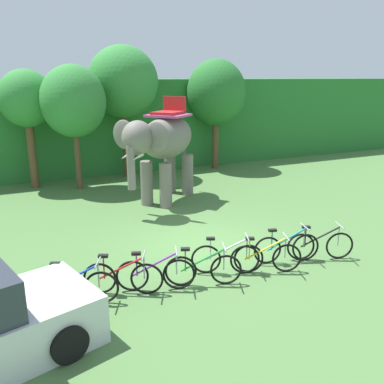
{
  "coord_description": "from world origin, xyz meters",
  "views": [
    {
      "loc": [
        -4.55,
        -9.19,
        4.48
      ],
      "look_at": [
        0.06,
        1.0,
        1.3
      ],
      "focal_mm": 38.1,
      "sensor_mm": 36.0,
      "label": 1
    }
  ],
  "objects_px": {
    "tree_center": "(123,82)",
    "bike_purple": "(155,274)",
    "bike_blue": "(77,286)",
    "tree_left": "(26,100)",
    "bike_teal": "(286,248)",
    "bike_white": "(227,258)",
    "bike_yellow": "(266,258)",
    "tree_right": "(73,102)",
    "bike_green": "(203,269)",
    "elephant": "(163,143)",
    "bike_black": "(320,245)",
    "bike_red": "(123,277)",
    "tree_center_left": "(216,93)"
  },
  "relations": [
    {
      "from": "tree_center",
      "to": "bike_purple",
      "type": "relative_size",
      "value": 3.58
    },
    {
      "from": "bike_blue",
      "to": "tree_left",
      "type": "bearing_deg",
      "value": 90.63
    },
    {
      "from": "bike_blue",
      "to": "bike_teal",
      "type": "xyz_separation_m",
      "value": [
        5.06,
        -0.18,
        0.0
      ]
    },
    {
      "from": "bike_white",
      "to": "bike_teal",
      "type": "relative_size",
      "value": 0.96
    },
    {
      "from": "bike_yellow",
      "to": "bike_blue",
      "type": "bearing_deg",
      "value": 173.96
    },
    {
      "from": "bike_purple",
      "to": "bike_white",
      "type": "relative_size",
      "value": 1.02
    },
    {
      "from": "tree_right",
      "to": "bike_green",
      "type": "height_order",
      "value": "tree_right"
    },
    {
      "from": "elephant",
      "to": "bike_white",
      "type": "height_order",
      "value": "elephant"
    },
    {
      "from": "bike_teal",
      "to": "bike_black",
      "type": "distance_m",
      "value": 0.9
    },
    {
      "from": "tree_right",
      "to": "bike_white",
      "type": "relative_size",
      "value": 3.1
    },
    {
      "from": "bike_green",
      "to": "bike_white",
      "type": "relative_size",
      "value": 1.01
    },
    {
      "from": "tree_center",
      "to": "bike_green",
      "type": "relative_size",
      "value": 3.6
    },
    {
      "from": "tree_right",
      "to": "bike_yellow",
      "type": "height_order",
      "value": "tree_right"
    },
    {
      "from": "tree_center",
      "to": "bike_purple",
      "type": "bearing_deg",
      "value": -102.34
    },
    {
      "from": "bike_red",
      "to": "bike_yellow",
      "type": "bearing_deg",
      "value": -7.31
    },
    {
      "from": "bike_yellow",
      "to": "tree_center",
      "type": "bearing_deg",
      "value": 91.72
    },
    {
      "from": "tree_left",
      "to": "bike_green",
      "type": "bearing_deg",
      "value": -75.03
    },
    {
      "from": "tree_right",
      "to": "tree_center",
      "type": "distance_m",
      "value": 2.85
    },
    {
      "from": "tree_center",
      "to": "bike_red",
      "type": "xyz_separation_m",
      "value": [
        -2.99,
        -10.42,
        -3.85
      ]
    },
    {
      "from": "tree_right",
      "to": "tree_center_left",
      "type": "height_order",
      "value": "tree_center_left"
    },
    {
      "from": "elephant",
      "to": "bike_white",
      "type": "relative_size",
      "value": 2.38
    },
    {
      "from": "tree_right",
      "to": "bike_yellow",
      "type": "distance_m",
      "value": 10.34
    },
    {
      "from": "tree_left",
      "to": "bike_black",
      "type": "distance_m",
      "value": 12.44
    },
    {
      "from": "bike_yellow",
      "to": "bike_black",
      "type": "relative_size",
      "value": 1.0
    },
    {
      "from": "bike_purple",
      "to": "bike_yellow",
      "type": "bearing_deg",
      "value": -6.37
    },
    {
      "from": "tree_center_left",
      "to": "bike_black",
      "type": "bearing_deg",
      "value": -103.53
    },
    {
      "from": "tree_center_left",
      "to": "bike_blue",
      "type": "distance_m",
      "value": 13.74
    },
    {
      "from": "tree_center_left",
      "to": "elephant",
      "type": "bearing_deg",
      "value": -135.21
    },
    {
      "from": "elephant",
      "to": "bike_white",
      "type": "bearing_deg",
      "value": -96.27
    },
    {
      "from": "tree_left",
      "to": "bike_green",
      "type": "xyz_separation_m",
      "value": [
        2.78,
        -10.38,
        -3.2
      ]
    },
    {
      "from": "tree_left",
      "to": "tree_center",
      "type": "relative_size",
      "value": 0.82
    },
    {
      "from": "tree_center_left",
      "to": "bike_red",
      "type": "height_order",
      "value": "tree_center_left"
    },
    {
      "from": "bike_blue",
      "to": "bike_yellow",
      "type": "relative_size",
      "value": 0.97
    },
    {
      "from": "tree_center_left",
      "to": "bike_blue",
      "type": "xyz_separation_m",
      "value": [
        -8.5,
        -10.27,
        -3.32
      ]
    },
    {
      "from": "elephant",
      "to": "bike_black",
      "type": "relative_size",
      "value": 2.35
    },
    {
      "from": "bike_blue",
      "to": "bike_teal",
      "type": "height_order",
      "value": "same"
    },
    {
      "from": "bike_blue",
      "to": "elephant",
      "type": "bearing_deg",
      "value": 55.22
    },
    {
      "from": "bike_yellow",
      "to": "bike_black",
      "type": "height_order",
      "value": "same"
    },
    {
      "from": "elephant",
      "to": "tree_center",
      "type": "bearing_deg",
      "value": 91.91
    },
    {
      "from": "elephant",
      "to": "bike_purple",
      "type": "height_order",
      "value": "elephant"
    },
    {
      "from": "elephant",
      "to": "bike_teal",
      "type": "distance_m",
      "value": 6.41
    },
    {
      "from": "bike_red",
      "to": "bike_purple",
      "type": "xyz_separation_m",
      "value": [
        0.68,
        -0.13,
        0.0
      ]
    },
    {
      "from": "elephant",
      "to": "bike_black",
      "type": "distance_m",
      "value": 6.8
    },
    {
      "from": "bike_blue",
      "to": "bike_green",
      "type": "bearing_deg",
      "value": -8.2
    },
    {
      "from": "tree_right",
      "to": "bike_blue",
      "type": "height_order",
      "value": "tree_right"
    },
    {
      "from": "elephant",
      "to": "bike_yellow",
      "type": "relative_size",
      "value": 2.34
    },
    {
      "from": "elephant",
      "to": "bike_white",
      "type": "xyz_separation_m",
      "value": [
        -0.66,
        -5.98,
        -1.82
      ]
    },
    {
      "from": "bike_white",
      "to": "bike_red",
      "type": "bearing_deg",
      "value": 178.56
    },
    {
      "from": "bike_teal",
      "to": "bike_black",
      "type": "height_order",
      "value": "same"
    },
    {
      "from": "bike_red",
      "to": "bike_white",
      "type": "height_order",
      "value": "same"
    }
  ]
}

